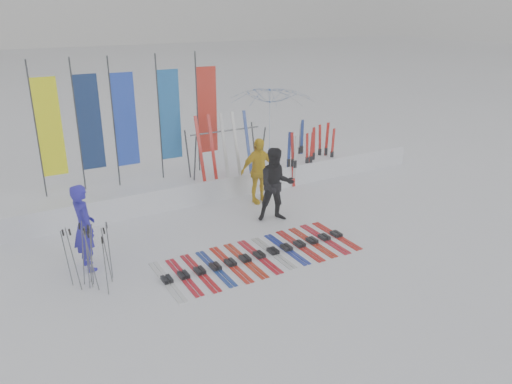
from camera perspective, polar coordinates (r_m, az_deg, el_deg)
ground at (r=10.17m, az=3.53°, el=-8.25°), size 120.00×120.00×0.00m
snow_bank at (r=13.79m, az=-6.92°, el=0.94°), size 14.00×1.60×0.60m
person_blue at (r=10.20m, az=-19.05°, el=-3.85°), size 0.50×0.69×1.76m
person_black at (r=11.85m, az=2.32°, el=0.83°), size 1.05×0.93×1.80m
person_yellow at (r=12.96m, az=0.26°, el=2.45°), size 1.02×0.45×1.73m
tent_canopy at (r=16.52m, az=1.79°, el=7.82°), size 3.41×3.45×2.51m
ski_row at (r=10.42m, az=0.36°, el=-7.24°), size 4.20×1.69×0.07m
pole_cluster at (r=9.63m, az=-18.41°, el=-7.06°), size 0.83×0.66×1.26m
feather_flags at (r=12.89m, az=-14.20°, el=8.08°), size 4.59×0.16×3.20m
ski_rack at (r=13.41m, az=-3.48°, el=5.35°), size 2.04×0.80×1.23m
upright_skis at (r=14.83m, az=5.97°, el=4.34°), size 1.75×1.07×1.67m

